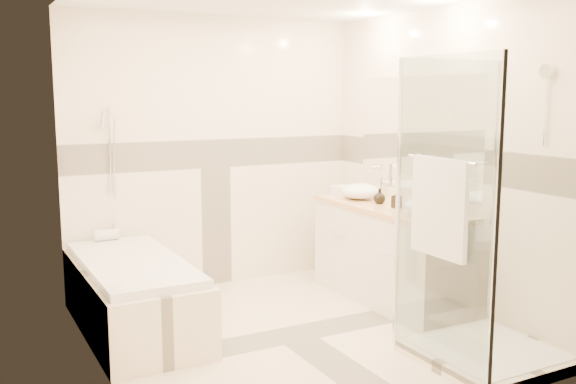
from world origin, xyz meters
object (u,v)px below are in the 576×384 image
shower_enclosure (469,288)px  amenity_bottle_b (380,196)px  vanity (389,254)px  vessel_sink_far (429,206)px  bathtub (133,292)px  amenity_bottle_a (397,199)px  vessel_sink_near (360,191)px

shower_enclosure → amenity_bottle_b: 1.49m
vanity → vessel_sink_far: size_ratio=4.09×
bathtub → amenity_bottle_b: bearing=-5.8°
vanity → amenity_bottle_a: amenity_bottle_a is taller
vessel_sink_far → amenity_bottle_b: 0.66m
vanity → vessel_sink_near: vessel_sink_near is taller
shower_enclosure → bathtub: bearing=138.9°
vessel_sink_near → amenity_bottle_b: (0.00, -0.29, -0.00)m
vanity → amenity_bottle_a: 0.51m
bathtub → vanity: vanity is taller
amenity_bottle_b → vessel_sink_far: bearing=-90.0°
vanity → vessel_sink_near: size_ratio=4.51×
vanity → vessel_sink_near: bearing=92.7°
bathtub → vessel_sink_far: vessel_sink_far is taller
vanity → vessel_sink_far: vessel_sink_far is taller
bathtub → vessel_sink_far: (2.13, -0.88, 0.62)m
bathtub → vessel_sink_near: size_ratio=4.74×
vanity → vessel_sink_far: bearing=-92.2°
shower_enclosure → vessel_sink_near: shower_enclosure is taller
amenity_bottle_a → vanity: bearing=79.6°
vessel_sink_far → amenity_bottle_a: size_ratio=2.61×
amenity_bottle_b → bathtub: bearing=174.2°
amenity_bottle_b → shower_enclosure: bearing=-101.0°
vessel_sink_near → amenity_bottle_b: 0.29m
bathtub → shower_enclosure: (1.86, -1.62, 0.20)m
shower_enclosure → vessel_sink_near: size_ratio=5.68×
vanity → vessel_sink_far: (-0.02, -0.53, 0.50)m
bathtub → amenity_bottle_a: bearing=-12.2°
bathtub → vanity: (2.15, -0.35, 0.12)m
bathtub → vanity: 2.18m
vanity → amenity_bottle_a: size_ratio=10.69×
bathtub → vessel_sink_near: bearing=2.1°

